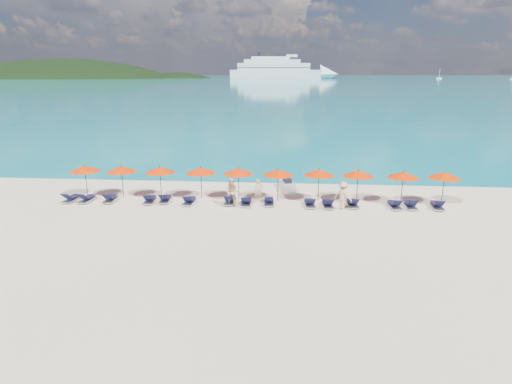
{
  "coord_description": "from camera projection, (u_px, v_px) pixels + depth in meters",
  "views": [
    {
      "loc": [
        2.06,
        -23.11,
        8.6
      ],
      "look_at": [
        0.0,
        3.0,
        1.2
      ],
      "focal_mm": 30.0,
      "sensor_mm": 36.0,
      "label": 1
    }
  ],
  "objects": [
    {
      "name": "lounger_3",
      "position": [
        150.0,
        199.0,
        28.97
      ],
      "size": [
        0.76,
        1.74,
        0.66
      ],
      "rotation": [
        0.0,
        0.0,
        0.08
      ],
      "color": "silver",
      "rests_on": "ground"
    },
    {
      "name": "lounger_6",
      "position": [
        230.0,
        201.0,
        28.73
      ],
      "size": [
        0.68,
        1.72,
        0.66
      ],
      "rotation": [
        0.0,
        0.0,
        -0.04
      ],
      "color": "silver",
      "rests_on": "ground"
    },
    {
      "name": "lounger_11",
      "position": [
        353.0,
        203.0,
        28.14
      ],
      "size": [
        0.73,
        1.74,
        0.66
      ],
      "rotation": [
        0.0,
        0.0,
        0.06
      ],
      "color": "silver",
      "rests_on": "ground"
    },
    {
      "name": "umbrella_3",
      "position": [
        201.0,
        170.0,
        29.54
      ],
      "size": [
        2.1,
        2.1,
        2.28
      ],
      "color": "black",
      "rests_on": "ground"
    },
    {
      "name": "umbrella_1",
      "position": [
        121.0,
        169.0,
        29.92
      ],
      "size": [
        2.1,
        2.1,
        2.28
      ],
      "color": "black",
      "rests_on": "ground"
    },
    {
      "name": "lounger_7",
      "position": [
        246.0,
        202.0,
        28.46
      ],
      "size": [
        0.63,
        1.7,
        0.66
      ],
      "rotation": [
        0.0,
        0.0,
        0.0
      ],
      "color": "silver",
      "rests_on": "ground"
    },
    {
      "name": "lounger_0",
      "position": [
        71.0,
        198.0,
        29.27
      ],
      "size": [
        0.75,
        1.74,
        0.66
      ],
      "rotation": [
        0.0,
        0.0,
        -0.08
      ],
      "color": "silver",
      "rests_on": "ground"
    },
    {
      "name": "sailboat_near",
      "position": [
        439.0,
        78.0,
        524.39
      ],
      "size": [
        6.25,
        2.08,
        11.46
      ],
      "color": "silver",
      "rests_on": "ground"
    },
    {
      "name": "headland_small",
      "position": [
        179.0,
        105.0,
        582.78
      ],
      "size": [
        162.0,
        126.0,
        85.5
      ],
      "color": "black",
      "rests_on": "ground"
    },
    {
      "name": "lounger_12",
      "position": [
        395.0,
        205.0,
        27.83
      ],
      "size": [
        0.72,
        1.73,
        0.66
      ],
      "rotation": [
        0.0,
        0.0,
        0.06
      ],
      "color": "silver",
      "rests_on": "ground"
    },
    {
      "name": "umbrella_4",
      "position": [
        238.0,
        171.0,
        29.3
      ],
      "size": [
        2.1,
        2.1,
        2.28
      ],
      "color": "black",
      "rests_on": "ground"
    },
    {
      "name": "lounger_8",
      "position": [
        269.0,
        201.0,
        28.55
      ],
      "size": [
        0.69,
        1.72,
        0.66
      ],
      "rotation": [
        0.0,
        0.0,
        0.04
      ],
      "color": "silver",
      "rests_on": "ground"
    },
    {
      "name": "beachgoer_a",
      "position": [
        258.0,
        191.0,
        28.8
      ],
      "size": [
        0.7,
        0.57,
        1.66
      ],
      "primitive_type": "imported",
      "rotation": [
        0.0,
        0.0,
        0.33
      ],
      "color": "tan",
      "rests_on": "ground"
    },
    {
      "name": "lounger_4",
      "position": [
        165.0,
        199.0,
        29.11
      ],
      "size": [
        0.76,
        1.75,
        0.66
      ],
      "rotation": [
        0.0,
        0.0,
        0.09
      ],
      "color": "silver",
      "rests_on": "ground"
    },
    {
      "name": "umbrella_9",
      "position": [
        445.0,
        175.0,
        28.17
      ],
      "size": [
        2.1,
        2.1,
        2.28
      ],
      "color": "black",
      "rests_on": "ground"
    },
    {
      "name": "umbrella_8",
      "position": [
        403.0,
        175.0,
        28.27
      ],
      "size": [
        2.1,
        2.1,
        2.28
      ],
      "color": "black",
      "rests_on": "ground"
    },
    {
      "name": "lounger_10",
      "position": [
        328.0,
        204.0,
        28.02
      ],
      "size": [
        0.72,
        1.73,
        0.66
      ],
      "rotation": [
        0.0,
        0.0,
        0.06
      ],
      "color": "silver",
      "rests_on": "ground"
    },
    {
      "name": "umbrella_0",
      "position": [
        85.0,
        169.0,
        30.04
      ],
      "size": [
        2.1,
        2.1,
        2.28
      ],
      "color": "black",
      "rests_on": "ground"
    },
    {
      "name": "lounger_2",
      "position": [
        110.0,
        198.0,
        29.21
      ],
      "size": [
        0.75,
        1.74,
        0.66
      ],
      "rotation": [
        0.0,
        0.0,
        0.08
      ],
      "color": "silver",
      "rests_on": "ground"
    },
    {
      "name": "umbrella_2",
      "position": [
        160.0,
        170.0,
        29.71
      ],
      "size": [
        2.1,
        2.1,
        2.28
      ],
      "color": "black",
      "rests_on": "ground"
    },
    {
      "name": "ground",
      "position": [
        252.0,
        226.0,
        24.67
      ],
      "size": [
        1400.0,
        1400.0,
        0.0
      ],
      "primitive_type": "plane",
      "color": "beige"
    },
    {
      "name": "headland_main",
      "position": [
        66.0,
        107.0,
        575.75
      ],
      "size": [
        374.0,
        242.0,
        126.5
      ],
      "color": "black",
      "rests_on": "ground"
    },
    {
      "name": "sea",
      "position": [
        289.0,
        77.0,
        657.85
      ],
      "size": [
        1600.0,
        1300.0,
        0.01
      ],
      "primitive_type": "cube",
      "color": "#1FA9B2",
      "rests_on": "ground"
    },
    {
      "name": "lounger_13",
      "position": [
        411.0,
        205.0,
        27.83
      ],
      "size": [
        0.67,
        1.72,
        0.66
      ],
      "rotation": [
        0.0,
        0.0,
        -0.03
      ],
      "color": "silver",
      "rests_on": "ground"
    },
    {
      "name": "lounger_5",
      "position": [
        189.0,
        201.0,
        28.7
      ],
      "size": [
        0.68,
        1.72,
        0.66
      ],
      "rotation": [
        0.0,
        0.0,
        -0.04
      ],
      "color": "silver",
      "rests_on": "ground"
    },
    {
      "name": "umbrella_6",
      "position": [
        319.0,
        172.0,
        28.93
      ],
      "size": [
        2.1,
        2.1,
        2.28
      ],
      "color": "black",
      "rests_on": "ground"
    },
    {
      "name": "beachgoer_c",
      "position": [
        343.0,
        196.0,
        27.38
      ],
      "size": [
        1.31,
        1.09,
        1.85
      ],
      "primitive_type": "imported",
      "rotation": [
        0.0,
        0.0,
        2.6
      ],
      "color": "tan",
      "rests_on": "ground"
    },
    {
      "name": "umbrella_5",
      "position": [
        278.0,
        172.0,
        28.95
      ],
      "size": [
        2.1,
        2.1,
        2.28
      ],
      "color": "black",
      "rests_on": "ground"
    },
    {
      "name": "jetski",
      "position": [
        287.0,
        184.0,
        32.39
      ],
      "size": [
        1.37,
        2.57,
        0.87
      ],
      "rotation": [
        0.0,
        0.0,
        0.19
      ],
      "color": "#BABBC1",
      "rests_on": "ground"
    },
    {
      "name": "lounger_14",
      "position": [
        437.0,
        205.0,
        27.73
      ],
      "size": [
        0.74,
        1.74,
        0.66
      ],
      "rotation": [
        0.0,
        0.0,
        -0.07
      ],
      "color": "silver",
      "rests_on": "ground"
    },
    {
      "name": "umbrella_7",
      "position": [
        358.0,
        173.0,
        28.68
      ],
      "size": [
        2.1,
        2.1,
        2.28
      ],
      "color": "black",
      "rests_on": "ground"
    },
    {
      "name": "lounger_1",
      "position": [
        87.0,
        199.0,
        29.19
      ],
      "size": [
        0.77,
        1.75,
        0.66
      ],
      "rotation": [
        0.0,
        0.0,
        -0.09
      ],
      "color": "silver",
      "rests_on": "ground"
    },
    {
      "name": "cruise_ship",
      "position": [
        285.0,
        70.0,
        550.31
      ],
      "size": [
        139.25,
        25.88,
        38.62
      ],
      "rotation": [
        0.0,
        0.0,
        0.03
      ],
      "color": "silver",
      "rests_on": "ground"
    },
    {
      "name": "lounger_9",
      "position": [
        310.0,
        203.0,
        28.19
      ],
      "size": [
        0.77,
        1.75,
        0.66
      ],
      "rotation": [
        0.0,
        0.0,
        0.09
      ],
      "color": "silver",
      "rests_on": "ground"
    },
    {
      "name": "beachgoer_b",
      "position": [
        232.0,
        192.0,
        28.07
      ],
      "size": [
        0.99,
        0.66,
        1.89
      ],
      "primitive_type": "imported",
      "rotation": [
        0.0,
        0.0,
        -0.15
      ],
      "color": "tan",
      "rests_on": "ground"
    }
  ]
}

